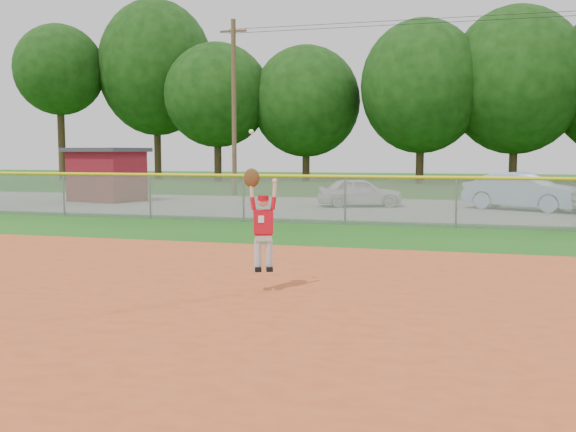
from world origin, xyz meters
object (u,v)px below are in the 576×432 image
(car_blue, at_px, (522,191))
(utility_shed, at_px, (107,174))
(car_white_a, at_px, (360,192))
(ballplayer, at_px, (262,220))

(car_blue, bearing_deg, utility_shed, 116.32)
(car_white_a, xyz_separation_m, utility_shed, (-11.53, -0.13, 0.63))
(utility_shed, distance_m, ballplayer, 20.52)
(car_blue, relative_size, utility_shed, 1.16)
(ballplayer, bearing_deg, car_white_a, 93.42)
(ballplayer, bearing_deg, car_blue, 72.10)
(ballplayer, bearing_deg, utility_shed, 127.57)
(car_white_a, bearing_deg, car_blue, -107.36)
(utility_shed, relative_size, ballplayer, 1.67)
(car_white_a, height_order, ballplayer, ballplayer)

